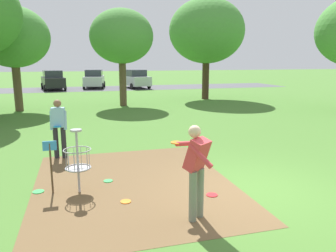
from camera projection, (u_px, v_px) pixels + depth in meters
ground_plane at (255, 191)px, 7.15m from camera, size 160.00×160.00×0.00m
dirt_tee_pad at (134, 183)px, 7.57m from camera, size 4.42×5.45×0.01m
disc_golf_basket at (75, 159)px, 6.92m from camera, size 0.98×0.58×1.39m
player_foreground_watching at (59, 125)px, 9.37m from camera, size 0.49×0.43×1.71m
player_throwing at (196, 166)px, 5.72m from camera, size 0.57×1.14×1.71m
frisbee_near_basket at (212, 195)px, 6.90m from camera, size 0.24×0.24×0.02m
frisbee_by_tee at (108, 181)px, 7.70m from camera, size 0.22×0.22×0.02m
frisbee_mid_grass at (126, 202)px, 6.58m from camera, size 0.21×0.21×0.02m
frisbee_far_left at (38, 192)px, 7.08m from camera, size 0.24×0.24×0.02m
frisbee_far_right at (197, 138)px, 11.98m from camera, size 0.25×0.25×0.02m
tree_mid_left at (13, 37)px, 17.54m from camera, size 3.84×3.84×5.66m
tree_mid_center at (122, 37)px, 19.69m from camera, size 3.83×3.83×5.83m
tree_far_left at (207, 31)px, 23.03m from camera, size 5.31×5.31×7.07m
parking_lot_strip at (114, 88)px, 33.05m from camera, size 36.00×6.00×0.01m
parked_car_leftmost at (53, 80)px, 31.08m from camera, size 2.50×4.45×1.84m
parked_car_center_left at (94, 79)px, 33.09m from camera, size 2.41×4.41×1.84m
parked_car_center_right at (136, 79)px, 33.08m from camera, size 2.51×4.45×1.84m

